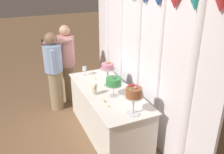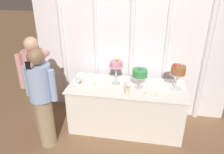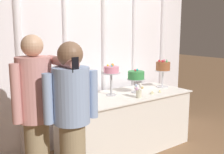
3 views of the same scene
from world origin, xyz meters
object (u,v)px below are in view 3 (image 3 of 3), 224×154
tealight_near_left (94,100)px  cake_table (125,122)px  guest_man_dark_suit (72,118)px  tealight_far_right (160,92)px  wine_glass (82,96)px  flower_vase (139,91)px  tealight_far_left (80,102)px  cake_display_center (136,76)px  guest_girl_blue_dress (36,110)px  cake_display_leftmost (111,72)px  tealight_near_right (152,93)px  cake_display_rightmost (163,68)px

tealight_near_left → cake_table: bearing=2.8°
tealight_near_left → guest_man_dark_suit: size_ratio=0.03×
tealight_far_right → guest_man_dark_suit: (-1.54, -0.42, 0.05)m
wine_glass → flower_vase: bearing=-7.0°
tealight_far_left → guest_man_dark_suit: guest_man_dark_suit is taller
cake_display_center → tealight_far_left: (-0.88, -0.03, -0.21)m
guest_man_dark_suit → tealight_near_left: bearing=44.0°
cake_display_center → guest_girl_blue_dress: bearing=-168.1°
cake_display_leftmost → cake_table: bearing=-22.2°
cake_table → tealight_far_left: (-0.69, -0.02, 0.39)m
tealight_far_left → tealight_far_right: bearing=-8.4°
wine_glass → guest_girl_blue_dress: guest_girl_blue_dress is taller
cake_display_center → guest_man_dark_suit: size_ratio=0.22×
tealight_near_right → tealight_far_right: bearing=1.9°
cake_display_center → cake_display_rightmost: 0.55m
cake_table → tealight_near_right: bearing=-32.7°
cake_display_rightmost → wine_glass: (-1.46, -0.17, -0.17)m
tealight_far_left → tealight_near_left: same height
cake_display_rightmost → guest_man_dark_suit: 1.95m
guest_man_dark_suit → cake_display_rightmost: bearing=19.3°
cake_display_rightmost → tealight_far_right: cake_display_rightmost is taller
cake_display_rightmost → tealight_near_right: size_ratio=8.31×
cake_display_center → flower_vase: size_ratio=1.71×
flower_vase → tealight_near_right: 0.28m
cake_display_rightmost → guest_man_dark_suit: (-1.83, -0.64, -0.23)m
cake_table → tealight_far_right: size_ratio=41.45×
tealight_far_left → guest_girl_blue_dress: bearing=-154.9°
tealight_far_right → guest_man_dark_suit: size_ratio=0.03×
cake_display_leftmost → flower_vase: bearing=-55.6°
wine_glass → tealight_far_right: size_ratio=3.76×
wine_glass → tealight_near_right: 1.03m
tealight_far_left → tealight_far_right: (1.14, -0.17, -0.00)m
cake_display_rightmost → guest_man_dark_suit: bearing=-160.7°
tealight_near_right → tealight_far_right: size_ratio=1.16×
guest_girl_blue_dress → guest_man_dark_suit: (0.22, -0.29, -0.04)m
cake_display_leftmost → guest_man_dark_suit: (-0.92, -0.67, -0.24)m
tealight_far_left → guest_girl_blue_dress: size_ratio=0.02×
cake_display_leftmost → tealight_far_left: cake_display_leftmost is taller
cake_display_rightmost → tealight_near_left: size_ratio=10.51×
wine_glass → guest_man_dark_suit: guest_man_dark_suit is taller
flower_vase → tealight_far_right: (0.42, 0.04, -0.08)m
cake_display_rightmost → tealight_far_left: size_ratio=11.05×
tealight_near_left → cake_display_center: bearing=2.8°
cake_display_leftmost → flower_vase: 0.42m
guest_girl_blue_dress → guest_man_dark_suit: 0.37m
cake_table → wine_glass: bearing=-169.6°
cake_table → cake_display_center: cake_display_center is taller
cake_table → cake_display_center: (0.19, 0.01, 0.60)m
cake_display_rightmost → flower_vase: bearing=-159.5°
cake_display_leftmost → flower_vase: (0.20, -0.30, -0.21)m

